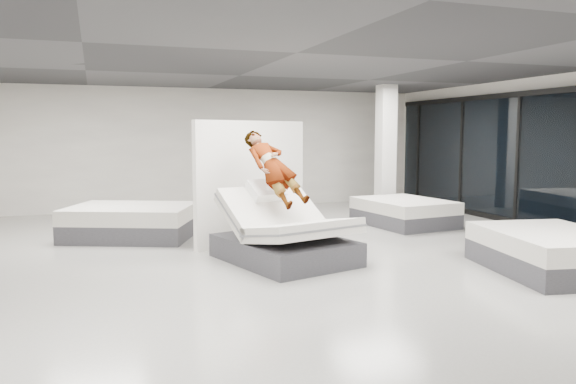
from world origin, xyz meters
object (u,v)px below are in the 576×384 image
at_px(divider_panel, 252,182).
at_px(column, 386,150).
at_px(person, 274,181).
at_px(flat_bed_left_far, 131,222).
at_px(hero_bed, 285,237).
at_px(remote, 298,193).
at_px(flat_bed_right_far, 404,212).
at_px(flat_bed_right_near, 552,252).

bearing_deg(divider_panel, column, 8.92).
distance_m(divider_panel, column, 4.98).
height_order(person, divider_panel, divider_panel).
bearing_deg(flat_bed_left_far, column, 12.66).
distance_m(hero_bed, flat_bed_left_far, 3.58).
height_order(person, flat_bed_left_far, person).
relative_size(person, column, 0.51).
xyz_separation_m(hero_bed, remote, (0.22, 0.03, 0.68)).
distance_m(divider_panel, flat_bed_right_far, 3.89).
relative_size(hero_bed, flat_bed_left_far, 0.89).
distance_m(flat_bed_right_near, flat_bed_left_far, 7.36).
bearing_deg(person, remote, -57.85).
xyz_separation_m(person, flat_bed_right_far, (3.70, 2.19, -0.98)).
bearing_deg(flat_bed_right_far, divider_panel, -166.92).
bearing_deg(flat_bed_right_near, hero_bed, 151.19).
relative_size(person, flat_bed_right_near, 0.67).
xyz_separation_m(flat_bed_right_far, flat_bed_right_near, (-0.15, -4.39, 0.02)).
bearing_deg(flat_bed_left_far, flat_bed_right_near, -40.30).
xyz_separation_m(person, remote, (0.31, -0.28, -0.19)).
bearing_deg(flat_bed_right_near, divider_panel, 135.07).
bearing_deg(remote, divider_panel, 84.93).
height_order(hero_bed, divider_panel, divider_panel).
bearing_deg(column, hero_bed, -133.91).
distance_m(person, remote, 0.45).
bearing_deg(flat_bed_right_near, column, 83.98).
height_order(person, column, column).
distance_m(hero_bed, flat_bed_right_near, 3.95).
height_order(divider_panel, flat_bed_left_far, divider_panel).
distance_m(flat_bed_right_near, column, 6.34).
bearing_deg(remote, person, 122.15).
height_order(person, flat_bed_right_far, person).
height_order(flat_bed_right_far, flat_bed_left_far, flat_bed_left_far).
bearing_deg(flat_bed_right_far, flat_bed_left_far, 176.34).
bearing_deg(hero_bed, divider_panel, 93.02).
bearing_deg(hero_bed, flat_bed_left_far, 127.03).
height_order(hero_bed, flat_bed_right_near, hero_bed).
xyz_separation_m(remote, column, (3.89, 4.24, 0.53)).
distance_m(divider_panel, flat_bed_left_far, 2.54).
relative_size(flat_bed_right_far, column, 0.69).
distance_m(person, divider_panel, 1.33).
bearing_deg(person, flat_bed_left_far, 113.13).
relative_size(flat_bed_left_far, column, 0.86).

